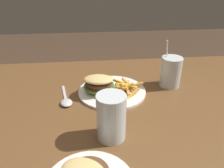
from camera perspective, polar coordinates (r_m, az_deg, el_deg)
dining_table at (r=0.80m, az=9.91°, el=-13.11°), size 1.69×1.08×0.74m
meal_plate_near at (r=0.87m, az=-1.37°, el=-0.90°), size 0.27×0.27×0.09m
beer_glass at (r=0.63m, az=-0.19°, el=-8.77°), size 0.09×0.09×0.14m
juice_glass at (r=0.95m, az=15.05°, el=2.79°), size 0.09×0.09×0.20m
spoon at (r=0.83m, az=-11.86°, el=-4.57°), size 0.06×0.17×0.02m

